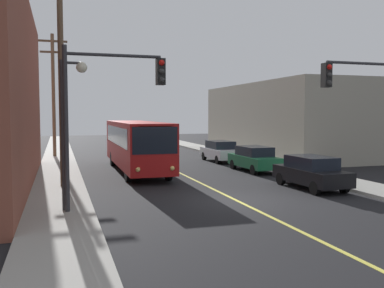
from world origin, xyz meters
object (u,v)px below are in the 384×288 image
at_px(parked_car_green, 254,158).
at_px(parked_car_white, 220,151).
at_px(street_lamp_left, 69,113).
at_px(utility_pole_mid, 53,89).
at_px(city_bus, 136,143).
at_px(fire_hydrant, 297,164).
at_px(traffic_signal_right_corner, 365,100).
at_px(parked_car_black, 311,172).
at_px(utility_pole_near, 61,63).
at_px(traffic_signal_left_corner, 109,97).

bearing_deg(parked_car_green, parked_car_white, 90.23).
distance_m(parked_car_green, street_lamp_left, 14.77).
height_order(parked_car_white, utility_pole_mid, utility_pole_mid).
distance_m(parked_car_green, utility_pole_mid, 18.47).
bearing_deg(city_bus, street_lamp_left, -111.69).
bearing_deg(fire_hydrant, utility_pole_mid, 134.74).
bearing_deg(traffic_signal_right_corner, parked_car_white, 92.37).
relative_size(parked_car_black, fire_hydrant, 5.30).
distance_m(city_bus, parked_car_green, 7.68).
bearing_deg(parked_car_green, parked_car_black, -91.11).
relative_size(parked_car_white, fire_hydrant, 5.26).
bearing_deg(parked_car_black, city_bus, 128.42).
distance_m(parked_car_green, fire_hydrant, 2.70).
xyz_separation_m(parked_car_black, parked_car_green, (0.13, 6.68, 0.00)).
relative_size(parked_car_black, parked_car_white, 1.01).
xyz_separation_m(parked_car_black, fire_hydrant, (2.19, 4.95, -0.26)).
height_order(utility_pole_mid, traffic_signal_right_corner, utility_pole_mid).
xyz_separation_m(city_bus, fire_hydrant, (9.32, -4.04, -1.23)).
height_order(parked_car_green, utility_pole_mid, utility_pole_mid).
bearing_deg(street_lamp_left, fire_hydrant, 26.85).
distance_m(parked_car_green, parked_car_white, 6.00).
bearing_deg(utility_pole_mid, parked_car_green, -46.05).
bearing_deg(utility_pole_near, traffic_signal_left_corner, -74.48).
bearing_deg(parked_car_black, parked_car_green, 88.89).
bearing_deg(parked_car_black, fire_hydrant, 66.16).
height_order(parked_car_green, utility_pole_near, utility_pole_near).
bearing_deg(traffic_signal_right_corner, traffic_signal_left_corner, 176.60).
height_order(parked_car_green, street_lamp_left, street_lamp_left).
bearing_deg(city_bus, utility_pole_near, -130.30).
relative_size(traffic_signal_left_corner, fire_hydrant, 7.14).
height_order(traffic_signal_left_corner, fire_hydrant, traffic_signal_left_corner).
relative_size(traffic_signal_left_corner, traffic_signal_right_corner, 1.00).
height_order(parked_car_white, traffic_signal_left_corner, traffic_signal_left_corner).
bearing_deg(street_lamp_left, parked_car_black, 9.74).
height_order(parked_car_white, traffic_signal_right_corner, traffic_signal_right_corner).
bearing_deg(utility_pole_mid, parked_car_white, -28.92).
xyz_separation_m(parked_car_black, utility_pole_near, (-11.69, 3.61, 5.30)).
height_order(utility_pole_near, traffic_signal_left_corner, utility_pole_near).
xyz_separation_m(utility_pole_near, street_lamp_left, (0.20, -5.58, -2.40)).
bearing_deg(parked_car_white, traffic_signal_right_corner, -87.63).
relative_size(city_bus, traffic_signal_right_corner, 2.03).
bearing_deg(fire_hydrant, parked_car_green, 139.97).
distance_m(utility_pole_near, fire_hydrant, 15.01).
bearing_deg(utility_pole_mid, parked_car_black, -57.91).
distance_m(city_bus, fire_hydrant, 10.23).
distance_m(parked_car_white, traffic_signal_right_corner, 15.95).
xyz_separation_m(parked_car_white, utility_pole_near, (-11.80, -9.08, 5.30)).
height_order(street_lamp_left, fire_hydrant, street_lamp_left).
height_order(parked_car_green, traffic_signal_right_corner, traffic_signal_right_corner).
xyz_separation_m(utility_pole_near, fire_hydrant, (13.88, 1.35, -5.56)).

